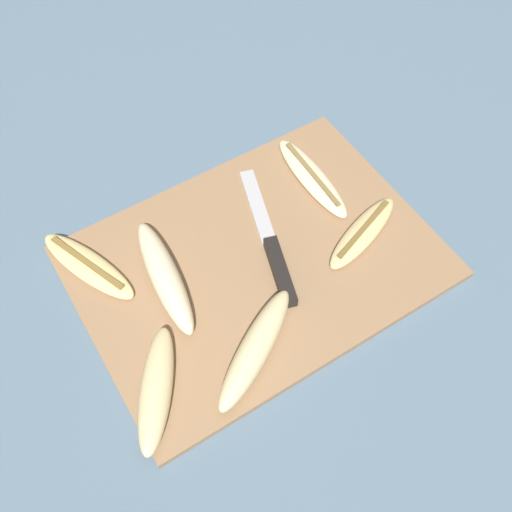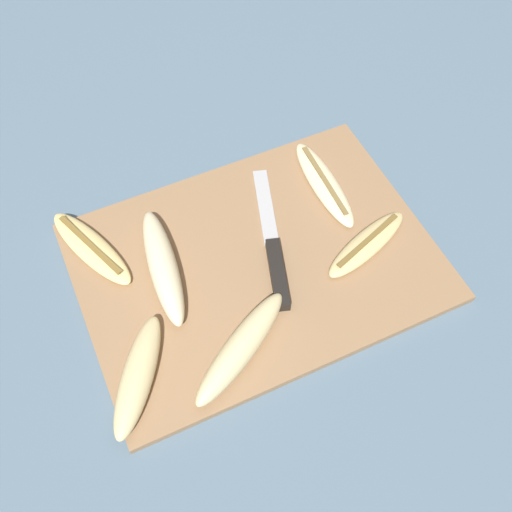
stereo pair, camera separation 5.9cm
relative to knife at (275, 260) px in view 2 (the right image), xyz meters
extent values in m
plane|color=slate|center=(-0.02, 0.02, -0.02)|extent=(4.00, 4.00, 0.00)
cube|color=#997551|center=(-0.02, 0.02, -0.01)|extent=(0.50, 0.37, 0.01)
cube|color=black|center=(-0.01, -0.02, 0.00)|extent=(0.05, 0.11, 0.02)
cube|color=#B7BABF|center=(0.03, 0.10, -0.01)|extent=(0.06, 0.14, 0.00)
ellipsoid|color=beige|center=(-0.15, 0.05, 0.01)|extent=(0.06, 0.20, 0.04)
ellipsoid|color=beige|center=(-0.10, -0.11, 0.01)|extent=(0.18, 0.13, 0.04)
ellipsoid|color=#DBC684|center=(0.13, -0.03, 0.00)|extent=(0.16, 0.09, 0.02)
cube|color=brown|center=(0.13, -0.03, 0.01)|extent=(0.12, 0.05, 0.00)
ellipsoid|color=#EDD689|center=(-0.23, 0.13, 0.00)|extent=(0.10, 0.18, 0.02)
cube|color=olive|center=(-0.23, 0.13, 0.01)|extent=(0.06, 0.13, 0.00)
ellipsoid|color=beige|center=(0.13, 0.09, 0.00)|extent=(0.05, 0.18, 0.02)
cube|color=olive|center=(0.13, 0.09, 0.01)|extent=(0.01, 0.14, 0.00)
ellipsoid|color=beige|center=(-0.23, -0.09, 0.01)|extent=(0.13, 0.16, 0.03)
camera|label=1|loc=(-0.27, -0.37, 0.72)|focal=42.00mm
camera|label=2|loc=(-0.22, -0.40, 0.72)|focal=42.00mm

